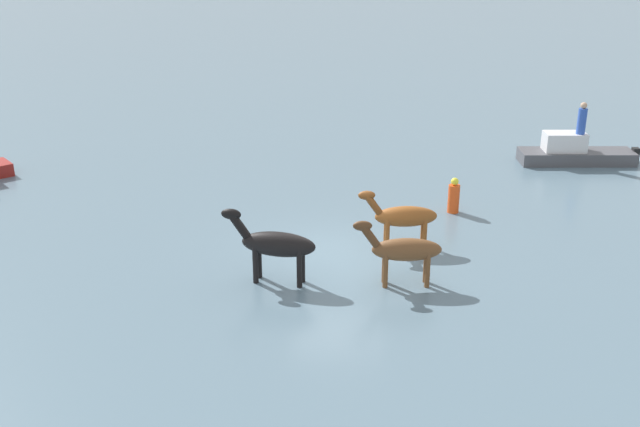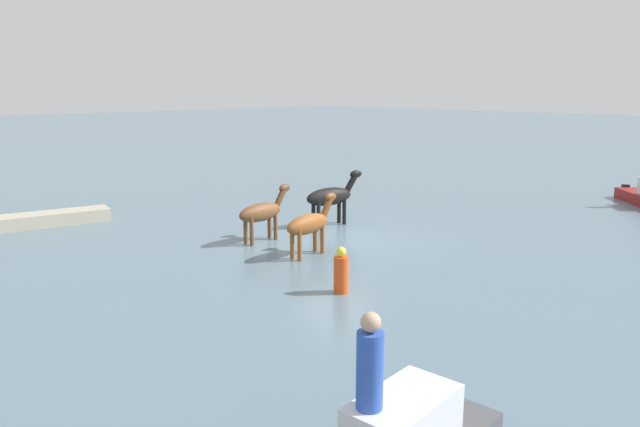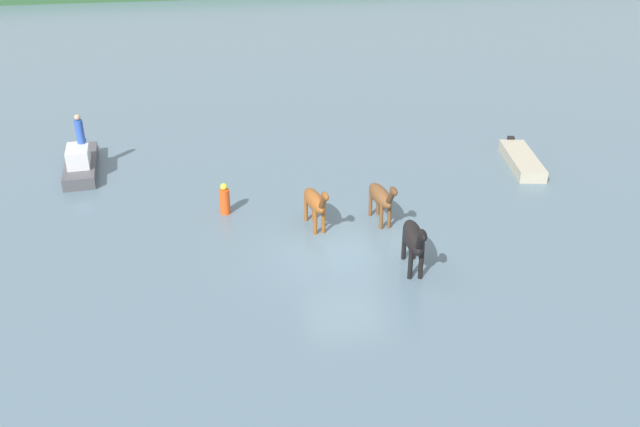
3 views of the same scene
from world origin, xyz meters
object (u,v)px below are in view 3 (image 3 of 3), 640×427
Objects in this scene: boat_skiff_near at (521,162)px; person_watcher_seated at (79,130)px; boat_dinghy_port at (81,164)px; horse_pinto_flank at (414,239)px; horse_dark_mare at (381,197)px; horse_gray_outer at (315,202)px; buoy_channel_marker at (225,200)px.

person_watcher_seated is (-17.60, 3.06, 1.57)m from boat_skiff_near.
horse_pinto_flank is at bearing 42.64° from boat_dinghy_port.
boat_skiff_near is (17.76, -2.99, -0.15)m from boat_dinghy_port.
horse_pinto_flank is 3.21m from horse_dark_mare.
horse_dark_mare reaches higher than boat_dinghy_port.
horse_gray_outer is 0.55× the size of boat_skiff_near.
horse_gray_outer is 10.73m from boat_dinghy_port.
horse_gray_outer is 3.39m from buoy_channel_marker.
person_watcher_seated is (0.16, 0.08, 1.42)m from boat_dinghy_port.
horse_dark_mare reaches higher than boat_skiff_near.
horse_gray_outer is at bearing -135.90° from horse_pinto_flank.
horse_dark_mare is (-0.05, 3.21, -0.09)m from horse_pinto_flank.
horse_pinto_flank is 2.07× the size of person_watcher_seated.
boat_skiff_near is (7.15, 7.07, -0.89)m from horse_pinto_flank.
boat_dinghy_port is (-10.61, 10.05, -0.74)m from horse_pinto_flank.
boat_dinghy_port is 1.11× the size of boat_skiff_near.
horse_gray_outer reaches higher than boat_dinghy_port.
buoy_channel_marker is (5.26, -5.13, -1.22)m from person_watcher_seated.
buoy_channel_marker is at bearing -127.06° from horse_gray_outer.
horse_pinto_flank reaches higher than horse_gray_outer.
boat_skiff_near is 3.55× the size of buoy_channel_marker.
person_watcher_seated is (-8.15, 6.84, 0.77)m from horse_gray_outer.
person_watcher_seated is 1.04× the size of buoy_channel_marker.
boat_skiff_near is (9.45, 3.78, -0.80)m from horse_gray_outer.
horse_pinto_flank reaches higher than buoy_channel_marker.
horse_dark_mare reaches higher than buoy_channel_marker.
horse_pinto_flank reaches higher than boat_dinghy_port.
boat_skiff_near is 3.40× the size of person_watcher_seated.
horse_gray_outer is at bearing -30.64° from buoy_channel_marker.
boat_dinghy_port is at bearing -86.55° from boat_skiff_near.
horse_gray_outer is at bearing -40.02° from person_watcher_seated.
person_watcher_seated is at bearing -136.43° from horse_gray_outer.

